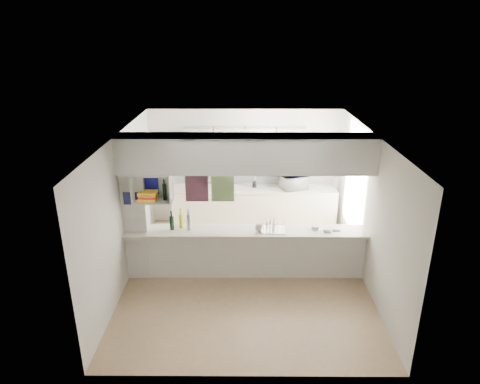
{
  "coord_description": "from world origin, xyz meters",
  "views": [
    {
      "loc": [
        -0.06,
        -6.7,
        4.2
      ],
      "look_at": [
        -0.1,
        0.5,
        1.44
      ],
      "focal_mm": 32.0,
      "sensor_mm": 36.0,
      "label": 1
    }
  ],
  "objects_px": {
    "wine_bottles": "(181,222)",
    "microwave": "(294,182)",
    "dish_rack": "(273,225)",
    "bowl": "(296,174)"
  },
  "relations": [
    {
      "from": "microwave",
      "to": "dish_rack",
      "type": "distance_m",
      "value": 2.16
    },
    {
      "from": "dish_rack",
      "to": "wine_bottles",
      "type": "distance_m",
      "value": 1.6
    },
    {
      "from": "bowl",
      "to": "dish_rack",
      "type": "distance_m",
      "value": 2.16
    },
    {
      "from": "dish_rack",
      "to": "wine_bottles",
      "type": "bearing_deg",
      "value": 179.84
    },
    {
      "from": "wine_bottles",
      "to": "microwave",
      "type": "bearing_deg",
      "value": 42.67
    },
    {
      "from": "microwave",
      "to": "wine_bottles",
      "type": "bearing_deg",
      "value": 23.59
    },
    {
      "from": "bowl",
      "to": "wine_bottles",
      "type": "xyz_separation_m",
      "value": [
        -2.22,
        -2.0,
        -0.19
      ]
    },
    {
      "from": "bowl",
      "to": "dish_rack",
      "type": "bearing_deg",
      "value": -107.06
    },
    {
      "from": "bowl",
      "to": "wine_bottles",
      "type": "relative_size",
      "value": 0.66
    },
    {
      "from": "microwave",
      "to": "dish_rack",
      "type": "xyz_separation_m",
      "value": [
        -0.6,
        -2.07,
        -0.06
      ]
    }
  ]
}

